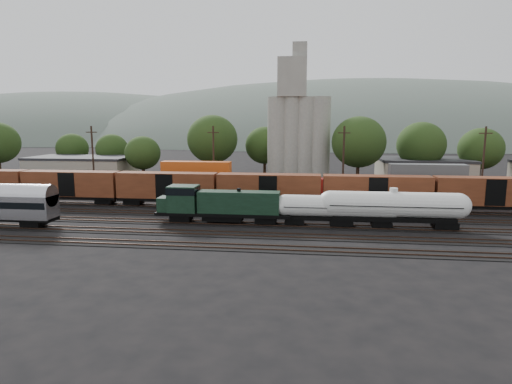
# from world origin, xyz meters

# --- Properties ---
(ground) EXTENTS (600.00, 600.00, 0.00)m
(ground) POSITION_xyz_m (0.00, 0.00, 0.00)
(ground) COLOR black
(tracks) EXTENTS (180.00, 33.20, 0.20)m
(tracks) POSITION_xyz_m (0.00, 0.00, 0.05)
(tracks) COLOR black
(tracks) RESTS_ON ground
(green_locomotive) EXTENTS (16.91, 2.98, 4.48)m
(green_locomotive) POSITION_xyz_m (-5.72, -5.00, 2.56)
(green_locomotive) COLOR black
(green_locomotive) RESTS_ON ground
(tank_car_a) EXTENTS (15.33, 2.74, 4.02)m
(tank_car_a) POSITION_xyz_m (9.41, -5.00, 2.41)
(tank_car_a) COLOR white
(tank_car_a) RESTS_ON ground
(tank_car_b) EXTENTS (17.77, 3.18, 4.66)m
(tank_car_b) POSITION_xyz_m (15.88, -5.00, 2.76)
(tank_car_b) COLOR white
(tank_car_b) RESTS_ON ground
(orange_locomotive) EXTENTS (16.52, 2.75, 4.13)m
(orange_locomotive) POSITION_xyz_m (-0.46, 10.00, 2.37)
(orange_locomotive) COLOR black
(orange_locomotive) RESTS_ON ground
(boxcar_string) EXTENTS (184.40, 2.90, 4.20)m
(boxcar_string) POSITION_xyz_m (7.74, 5.00, 3.12)
(boxcar_string) COLOR black
(boxcar_string) RESTS_ON ground
(container_wall) EXTENTS (165.60, 2.60, 5.80)m
(container_wall) POSITION_xyz_m (2.72, 15.00, 2.23)
(container_wall) COLOR black
(container_wall) RESTS_ON ground
(grain_silo) EXTENTS (13.40, 5.00, 29.00)m
(grain_silo) POSITION_xyz_m (3.28, 36.00, 11.26)
(grain_silo) COLOR gray
(grain_silo) RESTS_ON ground
(industrial_sheds) EXTENTS (119.38, 17.26, 5.10)m
(industrial_sheds) POSITION_xyz_m (6.63, 35.25, 2.56)
(industrial_sheds) COLOR #9E937F
(industrial_sheds) RESTS_ON ground
(tree_band) EXTENTS (162.68, 21.60, 14.33)m
(tree_band) POSITION_xyz_m (-5.16, 37.86, 7.45)
(tree_band) COLOR black
(tree_band) RESTS_ON ground
(utility_poles) EXTENTS (122.20, 0.36, 12.00)m
(utility_poles) POSITION_xyz_m (0.00, 22.00, 6.21)
(utility_poles) COLOR black
(utility_poles) RESTS_ON ground
(distant_hills) EXTENTS (860.00, 286.00, 130.00)m
(distant_hills) POSITION_xyz_m (23.92, 260.00, -20.56)
(distant_hills) COLOR #59665B
(distant_hills) RESTS_ON ground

